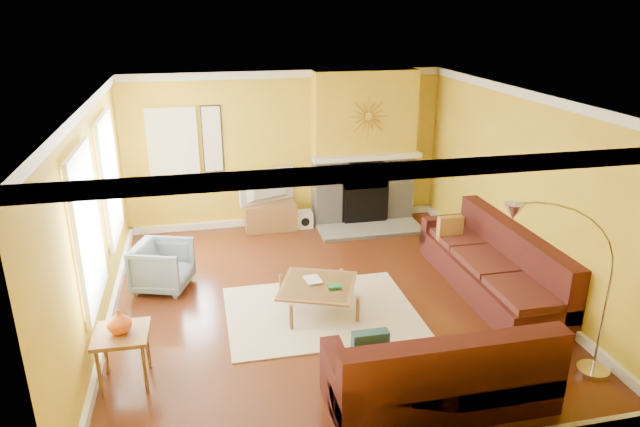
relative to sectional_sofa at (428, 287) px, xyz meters
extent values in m
cube|color=#602B14|center=(-1.15, 0.74, -0.46)|extent=(5.50, 6.00, 0.02)
cube|color=white|center=(-1.15, 0.74, 2.26)|extent=(5.50, 6.00, 0.02)
cube|color=gold|center=(-1.15, 3.75, 0.90)|extent=(5.50, 0.02, 2.70)
cube|color=gold|center=(-1.15, -2.27, 0.90)|extent=(5.50, 0.02, 2.70)
cube|color=gold|center=(-3.91, 0.74, 0.90)|extent=(0.02, 6.00, 2.70)
cube|color=gold|center=(1.61, 0.74, 0.90)|extent=(0.02, 6.00, 2.70)
cube|color=white|center=(-3.87, 2.04, 1.05)|extent=(0.06, 1.22, 1.72)
cube|color=white|center=(-3.87, 0.14, 1.05)|extent=(0.06, 1.22, 1.72)
cube|color=white|center=(-3.05, 3.70, 1.10)|extent=(0.82, 0.06, 1.22)
cube|color=white|center=(-2.40, 3.71, 1.15)|extent=(0.34, 0.04, 1.14)
cube|color=white|center=(0.20, 3.30, 0.80)|extent=(1.92, 0.22, 0.08)
cube|color=gray|center=(0.20, 2.99, -0.42)|extent=(1.80, 0.70, 0.06)
cube|color=beige|center=(-1.26, 0.45, -0.44)|extent=(2.40, 1.80, 0.02)
cube|color=olive|center=(-1.50, 3.44, -0.21)|extent=(0.88, 0.40, 0.49)
imported|color=black|center=(-1.50, 3.44, 0.33)|extent=(1.02, 0.49, 0.60)
cube|color=white|center=(-0.90, 3.45, -0.31)|extent=(0.28, 0.28, 0.28)
imported|color=slate|center=(-3.24, 1.57, -0.12)|extent=(0.92, 0.91, 0.67)
imported|color=#D8591E|center=(-3.55, -0.53, 0.28)|extent=(0.32, 0.32, 0.26)
imported|color=white|center=(-1.42, 0.62, -0.07)|extent=(0.23, 0.29, 0.03)
camera|label=1|loc=(-2.65, -5.86, 3.29)|focal=32.00mm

